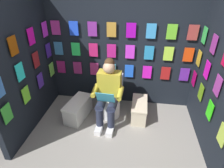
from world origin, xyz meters
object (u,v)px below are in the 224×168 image
object	(u,v)px
toilet	(111,99)
comic_longbox_far	(78,109)
person_reading	(108,93)
comic_longbox_near	(139,110)

from	to	relation	value
toilet	comic_longbox_far	bearing A→B (deg)	23.38
person_reading	comic_longbox_near	xyz separation A→B (m)	(-0.56, -0.18, -0.43)
toilet	comic_longbox_near	distance (m)	0.57
comic_longbox_near	toilet	bearing A→B (deg)	-4.36
toilet	comic_longbox_near	bearing A→B (deg)	177.66
toilet	comic_longbox_far	world-z (taller)	toilet
toilet	comic_longbox_far	size ratio (longest dim) A/B	1.10
person_reading	comic_longbox_far	xyz separation A→B (m)	(0.58, -0.01, -0.42)
toilet	person_reading	size ratio (longest dim) A/B	0.65
person_reading	toilet	bearing A→B (deg)	-89.61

